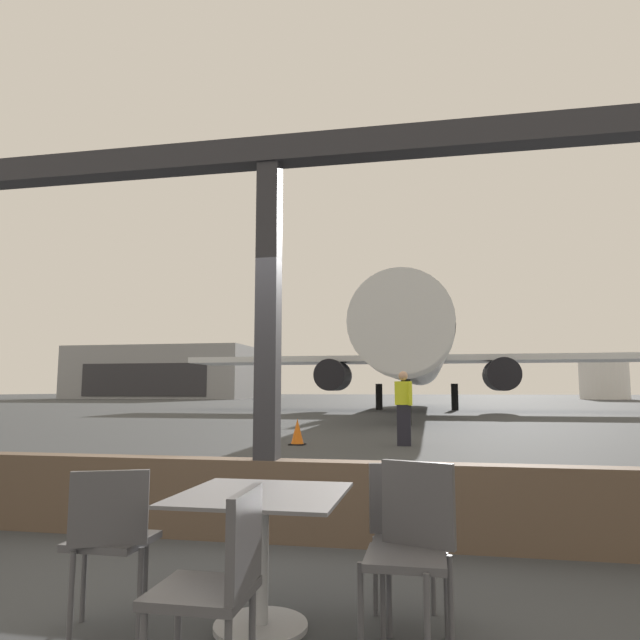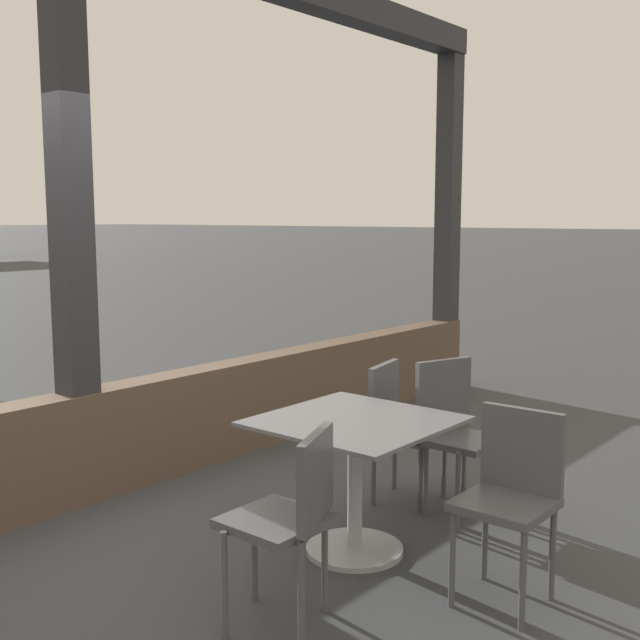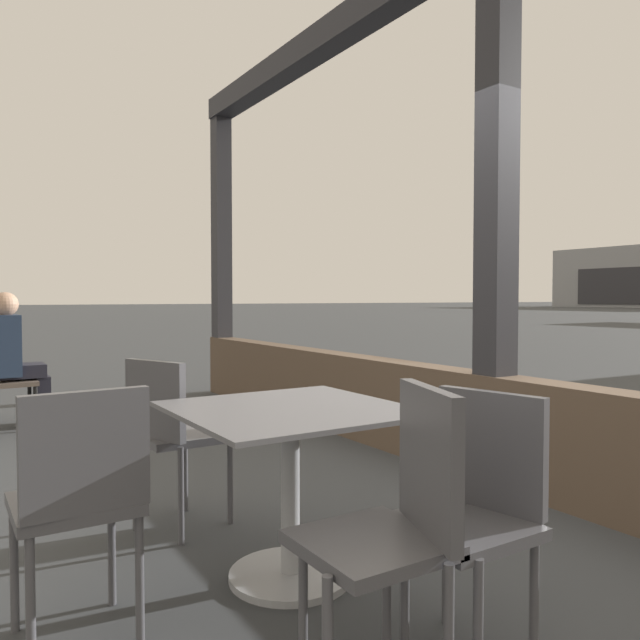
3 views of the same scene
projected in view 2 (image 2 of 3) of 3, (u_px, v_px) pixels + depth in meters
The scene contains 6 objects.
window_frame at pixel (74, 303), 4.71m from camera, with size 9.06×0.24×3.65m.
dining_table at pixel (355, 468), 4.06m from camera, with size 0.91×0.91×0.73m.
cafe_chair_window_left at pixel (512, 486), 3.57m from camera, with size 0.41×0.41×0.89m.
cafe_chair_window_right at pixel (293, 509), 3.29m from camera, with size 0.50×0.50×0.88m.
cafe_chair_aisle_left at pixel (453, 423), 4.61m from camera, with size 0.49×0.49×0.92m.
cafe_chair_aisle_right at pixel (398, 420), 4.82m from camera, with size 0.45×0.45×0.87m.
Camera 2 is at (-2.64, -4.15, 1.78)m, focal length 43.24 mm.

